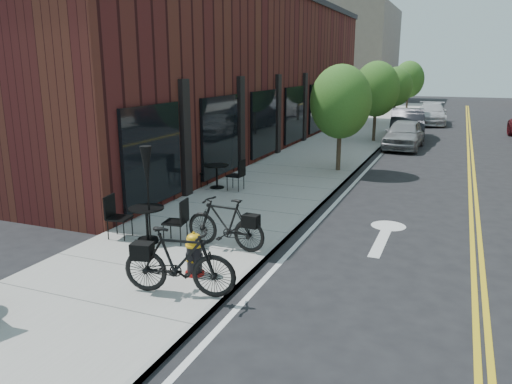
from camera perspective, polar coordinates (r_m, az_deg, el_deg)
The scene contains 17 objects.
ground at distance 10.26m, azimuth 1.14°, elevation -7.89°, with size 120.00×120.00×0.00m, color black.
sidewalk_near at distance 20.00m, azimuth 6.07°, elevation 3.21°, with size 4.00×70.00×0.12m, color #9E9B93.
building_near at distance 24.93m, azimuth -1.31°, elevation 13.42°, with size 5.00×28.00×7.00m, color #431615.
bg_building_left at distance 58.02m, azimuth 11.16°, elevation 15.14°, with size 8.00×14.00×10.00m, color #726656.
tree_near_a at distance 18.36m, azimuth 9.66°, elevation 10.12°, with size 2.20×2.20×3.81m.
tree_near_b at distance 26.21m, azimuth 13.60°, elevation 11.36°, with size 2.30×2.30×3.98m.
tree_near_c at distance 34.14m, azimuth 15.70°, elevation 11.51°, with size 2.10×2.10×3.67m.
tree_near_d at distance 42.08m, azimuth 17.05°, elevation 12.20°, with size 2.40×2.40×4.11m.
fire_hydrant at distance 9.27m, azimuth -7.07°, elevation -7.10°, with size 0.42×0.42×0.83m.
bicycle_left at distance 10.47m, azimuth -3.54°, elevation -3.57°, with size 0.52×1.82×1.10m, color black.
bicycle_right at distance 8.46m, azimuth -8.79°, elevation -7.87°, with size 0.55×1.96×1.18m, color black.
bistro_set_b at distance 11.21m, azimuth -12.37°, elevation -3.01°, with size 1.83×0.88×0.97m.
bistro_set_c at distance 15.68m, azimuth -4.51°, elevation 2.19°, with size 1.78×0.80×0.96m.
patio_umbrella at distance 10.76m, azimuth -12.35°, elevation 1.99°, with size 0.34×0.34×2.12m.
parked_car_a at distance 24.93m, azimuth 16.57°, elevation 6.36°, with size 1.63×4.06×1.38m, color gray.
parked_car_b at distance 28.26m, azimuth 16.86°, elevation 7.44°, with size 1.70×4.88×1.61m, color black.
parked_car_c at distance 36.03m, azimuth 19.38°, elevation 8.45°, with size 1.99×4.89×1.42m, color silver.
Camera 1 is at (3.39, -8.88, 3.87)m, focal length 35.00 mm.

